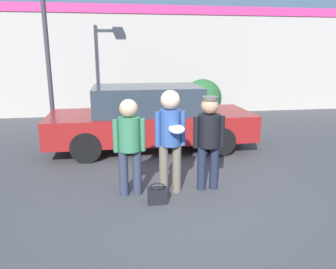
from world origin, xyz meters
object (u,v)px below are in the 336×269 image
object	(u,v)px
shrub	(203,98)
person_left	(129,140)
person_right	(209,135)
person_middle_with_frisbee	(170,133)
handbag	(158,195)
parked_car_near	(150,118)
street_lamp	(51,8)

from	to	relation	value
shrub	person_left	bearing A→B (deg)	-114.64
person_right	shrub	xyz separation A→B (m)	(1.59, 6.30, -0.29)
person_right	shrub	distance (m)	6.50
person_middle_with_frisbee	person_right	world-z (taller)	person_middle_with_frisbee
person_right	handbag	xyz separation A→B (m)	(-0.93, -0.43, -0.82)
person_right	shrub	world-z (taller)	person_right
shrub	person_middle_with_frisbee	bearing A→B (deg)	-109.50
shrub	handbag	xyz separation A→B (m)	(-2.51, -6.73, -0.53)
person_left	person_right	distance (m)	1.32
person_right	handbag	distance (m)	1.31
person_middle_with_frisbee	person_right	xyz separation A→B (m)	(0.66, 0.04, -0.07)
person_right	parked_car_near	distance (m)	2.69
person_left	shrub	size ratio (longest dim) A/B	1.18
person_middle_with_frisbee	parked_car_near	xyz separation A→B (m)	(-0.06, 2.62, -0.27)
person_left	shrub	world-z (taller)	person_left
person_left	person_right	world-z (taller)	person_right
person_middle_with_frisbee	street_lamp	xyz separation A→B (m)	(-2.38, 4.04, 2.35)
street_lamp	shrub	xyz separation A→B (m)	(4.63, 2.30, -2.70)
parked_car_near	handbag	world-z (taller)	parked_car_near
person_middle_with_frisbee	street_lamp	size ratio (longest dim) A/B	0.31
handbag	shrub	bearing A→B (deg)	69.56
parked_car_near	shrub	distance (m)	4.38
street_lamp	person_left	bearing A→B (deg)	-66.94
parked_car_near	person_middle_with_frisbee	bearing A→B (deg)	-88.70
person_left	person_middle_with_frisbee	size ratio (longest dim) A/B	0.93
street_lamp	person_middle_with_frisbee	bearing A→B (deg)	-59.51
person_middle_with_frisbee	parked_car_near	size ratio (longest dim) A/B	0.36
person_left	handbag	size ratio (longest dim) A/B	5.33
person_middle_with_frisbee	handbag	distance (m)	1.00
person_left	person_middle_with_frisbee	xyz separation A→B (m)	(0.66, -0.00, 0.09)
shrub	parked_car_near	bearing A→B (deg)	-121.78
handbag	person_middle_with_frisbee	bearing A→B (deg)	55.96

